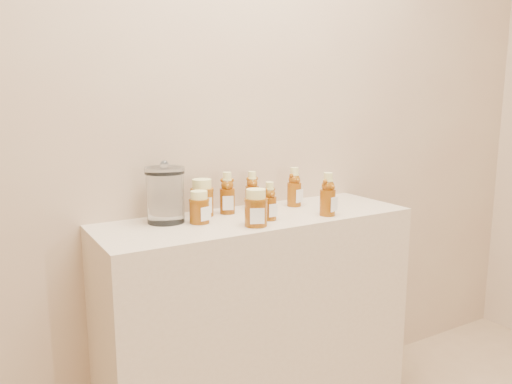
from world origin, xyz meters
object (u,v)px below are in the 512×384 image
honey_jar_left (199,207)px  display_table (257,328)px  bear_bottle_front_left (270,199)px  bear_bottle_back_left (227,190)px  glass_canister (165,193)px

honey_jar_left → display_table: bearing=-18.8°
bear_bottle_front_left → bear_bottle_back_left: bearing=116.2°
display_table → bear_bottle_back_left: (-0.07, 0.10, 0.54)m
glass_canister → honey_jar_left: bearing=-36.3°
display_table → bear_bottle_front_left: size_ratio=7.61×
display_table → glass_canister: (-0.33, 0.09, 0.56)m
bear_bottle_front_left → glass_canister: bearing=155.3°
display_table → bear_bottle_front_left: (0.01, -0.07, 0.53)m
bear_bottle_front_left → honey_jar_left: bear_bottle_front_left is taller
display_table → bear_bottle_back_left: size_ratio=6.64×
bear_bottle_back_left → honey_jar_left: bear_bottle_back_left is taller
display_table → glass_canister: size_ratio=5.58×
display_table → glass_canister: bearing=164.6°
display_table → bear_bottle_back_left: bearing=125.5°
display_table → bear_bottle_front_left: 0.53m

